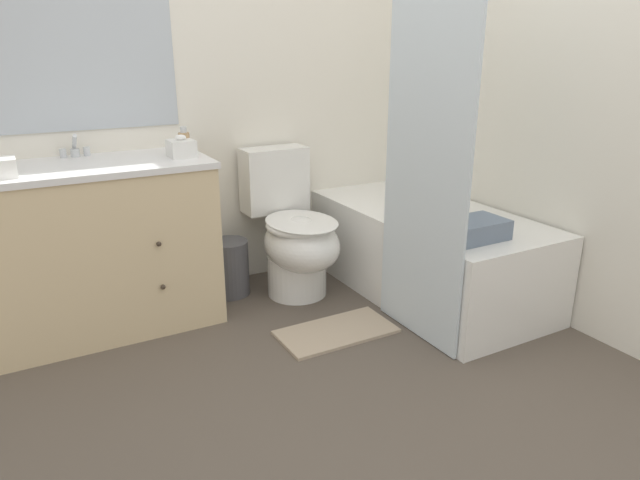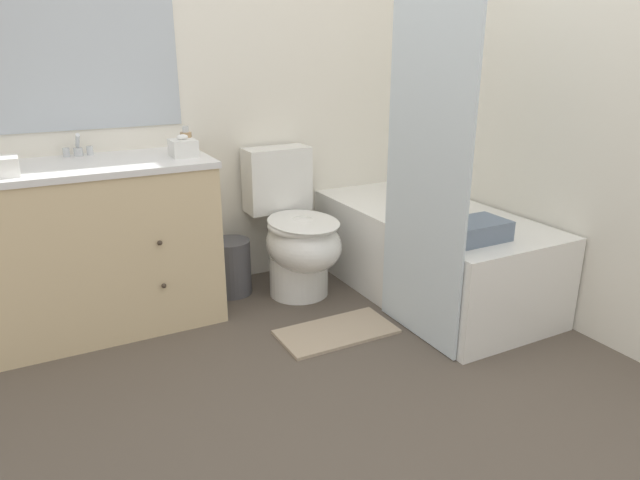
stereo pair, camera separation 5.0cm
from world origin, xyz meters
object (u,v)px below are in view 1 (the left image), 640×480
at_px(wastebasket, 229,268).
at_px(bath_mat, 336,332).
at_px(bath_towel_folded, 474,229).
at_px(vanity_cabinet, 93,247).
at_px(sink_faucet, 75,150).
at_px(bathtub, 427,251).
at_px(soap_dispenser, 184,142).
at_px(tissue_box, 181,148).
at_px(toilet, 295,235).

height_order(wastebasket, bath_mat, wastebasket).
relative_size(wastebasket, bath_towel_folded, 1.07).
bearing_deg(bath_mat, wastebasket, 112.35).
xyz_separation_m(vanity_cabinet, sink_faucet, (-0.00, 0.20, 0.45)).
height_order(wastebasket, bath_towel_folded, bath_towel_folded).
height_order(vanity_cabinet, bathtub, vanity_cabinet).
bearing_deg(soap_dispenser, tissue_box, -118.50).
distance_m(sink_faucet, soap_dispenser, 0.53).
distance_m(tissue_box, soap_dispenser, 0.08).
distance_m(wastebasket, bath_towel_folded, 1.39).
distance_m(sink_faucet, bath_towel_folded, 1.99).
bearing_deg(wastebasket, bathtub, -27.22).
bearing_deg(vanity_cabinet, soap_dispenser, 2.07).
xyz_separation_m(toilet, soap_dispenser, (-0.56, 0.12, 0.55)).
xyz_separation_m(vanity_cabinet, soap_dispenser, (0.50, 0.02, 0.47)).
bearing_deg(bath_mat, soap_dispenser, 127.33).
relative_size(bathtub, bath_towel_folded, 4.86).
height_order(wastebasket, tissue_box, tissue_box).
height_order(bathtub, bath_mat, bathtub).
height_order(tissue_box, bath_towel_folded, tissue_box).
relative_size(sink_faucet, toilet, 0.18).
xyz_separation_m(toilet, wastebasket, (-0.34, 0.16, -0.19)).
height_order(soap_dispenser, bath_towel_folded, soap_dispenser).
relative_size(sink_faucet, bath_mat, 0.24).
xyz_separation_m(sink_faucet, soap_dispenser, (0.50, -0.18, 0.02)).
xyz_separation_m(bathtub, bath_towel_folded, (-0.13, -0.48, 0.29)).
height_order(toilet, bath_towel_folded, toilet).
height_order(bathtub, soap_dispenser, soap_dispenser).
height_order(bathtub, bath_towel_folded, bath_towel_folded).
bearing_deg(toilet, soap_dispenser, 168.08).
relative_size(sink_faucet, bath_towel_folded, 0.48).
bearing_deg(vanity_cabinet, bathtub, -14.78).
height_order(sink_faucet, soap_dispenser, soap_dispenser).
distance_m(vanity_cabinet, sink_faucet, 0.49).
height_order(vanity_cabinet, wastebasket, vanity_cabinet).
height_order(sink_faucet, bath_mat, sink_faucet).
relative_size(tissue_box, soap_dispenser, 0.98).
relative_size(vanity_cabinet, wastebasket, 3.63).
bearing_deg(tissue_box, soap_dispenser, 61.50).
relative_size(vanity_cabinet, tissue_box, 8.58).
xyz_separation_m(wastebasket, soap_dispenser, (-0.22, -0.05, 0.74)).
height_order(bathtub, tissue_box, tissue_box).
distance_m(bathtub, wastebasket, 1.14).
height_order(toilet, soap_dispenser, soap_dispenser).
relative_size(bathtub, wastebasket, 4.52).
bearing_deg(sink_faucet, soap_dispenser, -19.90).
bearing_deg(soap_dispenser, sink_faucet, 160.10).
relative_size(bath_towel_folded, bath_mat, 0.51).
bearing_deg(vanity_cabinet, toilet, -5.39).
bearing_deg(bath_towel_folded, vanity_cabinet, 149.53).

